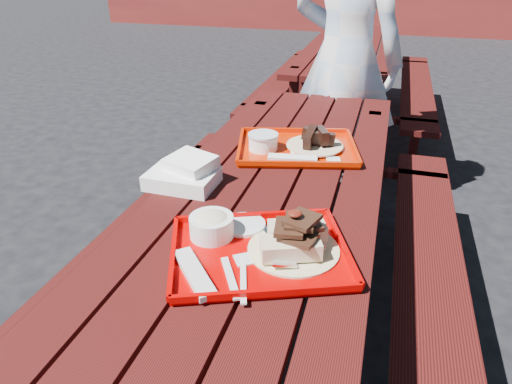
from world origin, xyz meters
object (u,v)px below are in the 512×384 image
Objects in this scene: picnic_table_near at (268,237)px; far_tray at (295,146)px; picnic_table_far at (350,67)px; near_tray at (258,240)px; person at (345,60)px.

far_tray is at bearing 87.70° from picnic_table_near.
far_tray is (0.01, -2.44, 0.21)m from picnic_table_far.
picnic_table_near is 4.27× the size of near_tray.
person is at bearing -86.53° from picnic_table_far.
near_tray is at bearing -85.93° from far_tray.
far_tray is (-0.05, 0.71, -0.01)m from near_tray.
person is (0.09, -1.44, 0.36)m from picnic_table_far.
near_tray is at bearing -88.82° from picnic_table_far.
picnic_table_far is 3.16m from near_tray.
picnic_table_near is 1.41m from person.
far_tray reaches higher than picnic_table_near.
picnic_table_far is 2.45m from far_tray.
picnic_table_near is at bearing 105.21° from person.
picnic_table_far is 1.30× the size of person.
person reaches higher than far_tray.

